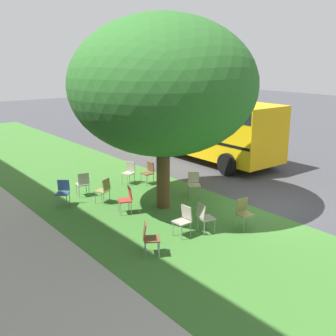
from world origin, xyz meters
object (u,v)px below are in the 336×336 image
chair_3 (149,171)px  chair_10 (149,236)px  chair_0 (63,191)px  chair_7 (129,171)px  chair_4 (244,211)px  school_bus (188,120)px  chair_9 (194,182)px  chair_1 (127,198)px  chair_2 (104,189)px  chair_6 (184,219)px  street_tree (163,86)px  chair_5 (204,216)px  chair_8 (83,182)px

chair_3 → chair_10: size_ratio=1.00×
chair_0 → chair_10: same height
chair_3 → chair_7: (0.51, 0.58, 0.00)m
chair_4 → school_bus: size_ratio=0.08×
chair_9 → school_bus: 6.77m
chair_0 → chair_1: 2.34m
chair_2 → chair_3: (0.89, -2.50, 0.00)m
chair_1 → school_bus: 8.74m
chair_2 → chair_6: 3.75m
chair_2 → chair_6: (-3.73, -0.42, 0.00)m
street_tree → chair_7: (2.95, -0.56, -3.48)m
chair_1 → chair_5: size_ratio=1.00×
chair_3 → chair_7: size_ratio=1.00×
chair_6 → chair_9: bearing=-46.2°
chair_0 → chair_4: bearing=-146.2°
chair_7 → chair_6: bearing=163.6°
chair_7 → chair_8: 2.18m
chair_9 → chair_3: bearing=10.3°
chair_4 → school_bus: 9.64m
chair_6 → chair_8: size_ratio=1.00×
chair_4 → chair_8: 5.97m
chair_1 → chair_2: (1.28, 0.11, 0.00)m
chair_0 → chair_9: same height
chair_4 → chair_7: bearing=2.5°
school_bus → chair_10: bearing=134.3°
chair_3 → chair_4: 5.27m
chair_3 → chair_9: same height
chair_5 → school_bus: bearing=-38.0°
chair_6 → chair_9: same height
chair_8 → school_bus: bearing=-69.5°
chair_1 → chair_4: same height
chair_2 → chair_1: bearing=-175.1°
street_tree → chair_7: bearing=-10.8°
chair_3 → chair_8: same height
chair_6 → chair_10: (-0.36, 1.44, 0.00)m
chair_2 → chair_6: bearing=-173.6°
chair_5 → chair_1: bearing=18.8°
chair_10 → chair_9: bearing=-55.1°
street_tree → chair_2: bearing=41.5°
chair_4 → chair_5: size_ratio=1.00×
street_tree → chair_1: bearing=78.0°
chair_8 → chair_4: bearing=-156.3°
chair_3 → chair_6: 5.07m
chair_1 → school_bus: school_bus is taller
street_tree → school_bus: street_tree is taller
chair_4 → school_bus: bearing=-30.9°
chair_1 → chair_10: same height
chair_9 → chair_5: bearing=143.8°
chair_5 → chair_9: 3.21m
chair_0 → chair_2: 1.36m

